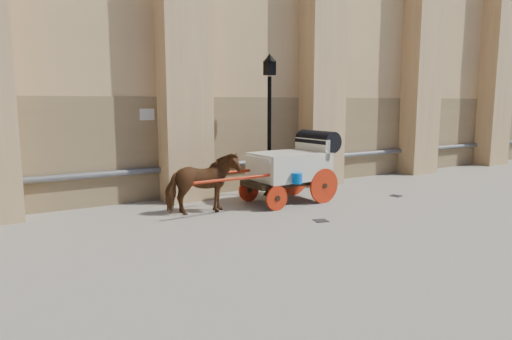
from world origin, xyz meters
TOP-DOWN VIEW (x-y plane):
  - ground at (0.00, 0.00)m, footprint 90.00×90.00m
  - horse at (-1.31, 1.77)m, footprint 1.94×1.04m
  - carriage at (1.56, 1.80)m, footprint 4.66×1.70m
  - street_lamp at (1.43, 2.90)m, footprint 0.40×0.40m
  - drain_grate_near at (0.82, -0.37)m, footprint 0.39×0.39m
  - drain_grate_far at (4.67, 0.76)m, footprint 0.41×0.41m

SIDE VIEW (x-z plane):
  - ground at x=0.00m, z-range 0.00..0.00m
  - drain_grate_near at x=0.82m, z-range 0.00..0.01m
  - drain_grate_far at x=4.67m, z-range 0.00..0.01m
  - horse at x=-1.31m, z-range 0.00..1.57m
  - carriage at x=1.56m, z-range 0.08..2.10m
  - street_lamp at x=1.43m, z-range 0.15..4.41m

